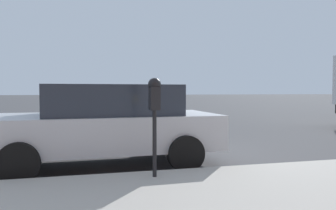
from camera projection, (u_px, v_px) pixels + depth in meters
The scene contains 3 objects.
ground_plane at pixel (172, 152), 7.51m from camera, with size 220.00×220.00×0.00m, color #424244.
parking_meter at pixel (154, 102), 4.74m from camera, with size 0.21×0.19×1.44m.
car_silver at pixel (105, 123), 6.19m from camera, with size 2.20×4.35×1.52m.
Camera 1 is at (-7.20, 1.93, 1.41)m, focal length 35.00 mm.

